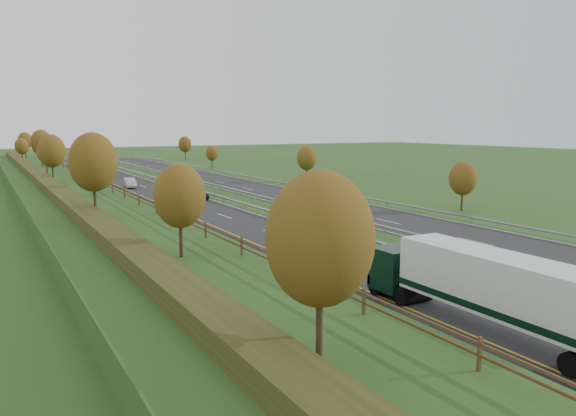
% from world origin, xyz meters
% --- Properties ---
extents(ground, '(400.00, 400.00, 0.00)m').
position_xyz_m(ground, '(8.00, 55.00, 0.00)').
color(ground, '#264D1B').
rests_on(ground, ground).
extents(near_carriageway, '(10.50, 200.00, 0.04)m').
position_xyz_m(near_carriageway, '(0.00, 60.00, 0.02)').
color(near_carriageway, '#232326').
rests_on(near_carriageway, ground).
extents(far_carriageway, '(10.50, 200.00, 0.04)m').
position_xyz_m(far_carriageway, '(16.50, 60.00, 0.02)').
color(far_carriageway, '#232326').
rests_on(far_carriageway, ground).
extents(hard_shoulder, '(3.00, 200.00, 0.04)m').
position_xyz_m(hard_shoulder, '(-3.75, 60.00, 0.02)').
color(hard_shoulder, black).
rests_on(hard_shoulder, ground).
extents(lane_markings, '(26.75, 200.00, 0.01)m').
position_xyz_m(lane_markings, '(6.40, 59.88, 0.05)').
color(lane_markings, silver).
rests_on(lane_markings, near_carriageway).
extents(embankment_left, '(12.00, 200.00, 2.00)m').
position_xyz_m(embankment_left, '(-13.00, 60.00, 1.00)').
color(embankment_left, '#264D1B').
rests_on(embankment_left, ground).
extents(hedge_left, '(2.20, 180.00, 1.10)m').
position_xyz_m(hedge_left, '(-15.00, 60.00, 2.55)').
color(hedge_left, '#2C3515').
rests_on(hedge_left, embankment_left).
extents(fence_left, '(0.12, 189.06, 1.20)m').
position_xyz_m(fence_left, '(-8.50, 59.59, 2.73)').
color(fence_left, '#422B19').
rests_on(fence_left, embankment_left).
extents(median_barrier_near, '(0.32, 200.00, 0.71)m').
position_xyz_m(median_barrier_near, '(5.70, 60.00, 0.61)').
color(median_barrier_near, gray).
rests_on(median_barrier_near, ground).
extents(median_barrier_far, '(0.32, 200.00, 0.71)m').
position_xyz_m(median_barrier_far, '(10.80, 60.00, 0.61)').
color(median_barrier_far, gray).
rests_on(median_barrier_far, ground).
extents(outer_barrier_far, '(0.32, 200.00, 0.71)m').
position_xyz_m(outer_barrier_far, '(22.30, 60.00, 0.62)').
color(outer_barrier_far, gray).
rests_on(outer_barrier_far, ground).
extents(trees_left, '(6.64, 164.30, 7.66)m').
position_xyz_m(trees_left, '(-12.64, 56.63, 6.37)').
color(trees_left, '#2D2116').
rests_on(trees_left, embankment_left).
extents(trees_far, '(8.45, 118.60, 7.12)m').
position_xyz_m(trees_far, '(29.80, 89.21, 4.25)').
color(trees_far, '#2D2116').
rests_on(trees_far, ground).
extents(box_lorry, '(2.58, 16.28, 4.06)m').
position_xyz_m(box_lorry, '(-1.31, -5.28, 2.33)').
color(box_lorry, black).
rests_on(box_lorry, near_carriageway).
extents(road_tanker, '(2.40, 11.22, 3.46)m').
position_xyz_m(road_tanker, '(-1.41, 93.53, 1.86)').
color(road_tanker, silver).
rests_on(road_tanker, near_carriageway).
extents(car_dark_near, '(2.52, 5.00, 1.64)m').
position_xyz_m(car_dark_near, '(3.65, 50.97, 0.86)').
color(car_dark_near, black).
rests_on(car_dark_near, near_carriageway).
extents(car_silver_mid, '(2.18, 5.03, 1.61)m').
position_xyz_m(car_silver_mid, '(-1.17, 69.97, 0.84)').
color(car_silver_mid, '#AFAFB4').
rests_on(car_silver_mid, near_carriageway).
extents(car_small_far, '(2.37, 4.90, 1.37)m').
position_xyz_m(car_small_far, '(-1.60, 122.29, 0.73)').
color(car_small_far, '#151B44').
rests_on(car_small_far, near_carriageway).
extents(car_oncoming, '(2.62, 4.78, 1.27)m').
position_xyz_m(car_oncoming, '(17.13, 102.97, 0.67)').
color(car_oncoming, silver).
rests_on(car_oncoming, far_carriageway).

